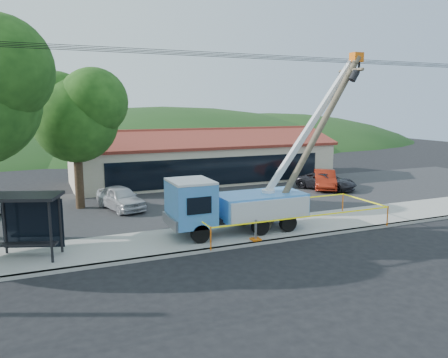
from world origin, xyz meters
TOP-DOWN VIEW (x-y plane):
  - ground at (0.00, 0.00)m, footprint 120.00×120.00m
  - curb at (0.00, 2.10)m, footprint 60.00×0.25m
  - sidewalk at (0.00, 4.00)m, footprint 60.00×4.00m
  - parking_lot at (0.00, 12.00)m, footprint 60.00×12.00m
  - strip_mall at (4.00, 19.98)m, footprint 22.50×8.53m
  - tree_lot at (-7.00, 13.00)m, footprint 6.30×5.60m
  - hill_center at (10.00, 55.00)m, footprint 89.60×64.00m
  - hill_east at (30.00, 55.00)m, footprint 72.80×52.00m
  - utility_truck at (-0.15, 4.09)m, footprint 11.00×3.89m
  - leaning_pole at (4.55, 3.75)m, footprint 5.83×1.94m
  - bus_shelter at (-9.87, 4.17)m, footprint 3.28×2.62m
  - caution_tape at (2.75, 3.65)m, footprint 10.34×3.85m
  - car_silver at (-4.66, 11.63)m, footprint 2.89×4.70m
  - car_red at (11.46, 12.34)m, footprint 3.69×4.64m
  - car_dark at (11.37, 11.99)m, footprint 4.10×5.11m

SIDE VIEW (x-z plane):
  - ground at x=0.00m, z-range 0.00..0.00m
  - hill_center at x=10.00m, z-range -16.00..16.00m
  - hill_east at x=30.00m, z-range -13.00..13.00m
  - car_silver at x=-4.66m, z-range -0.75..0.75m
  - car_red at x=11.46m, z-range -0.74..0.74m
  - car_dark at x=11.37m, z-range -0.65..0.65m
  - parking_lot at x=0.00m, z-range 0.00..0.10m
  - curb at x=0.00m, z-range 0.00..0.15m
  - sidewalk at x=0.00m, z-range 0.00..0.15m
  - caution_tape at x=2.75m, z-range 0.41..1.52m
  - utility_truck at x=-0.15m, z-range -2.93..6.39m
  - strip_mall at x=4.00m, z-range -0.46..4.22m
  - bus_shelter at x=-9.87m, z-range 0.81..3.57m
  - leaning_pole at x=4.55m, z-range 0.53..9.78m
  - tree_lot at x=-7.00m, z-range 1.74..10.68m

